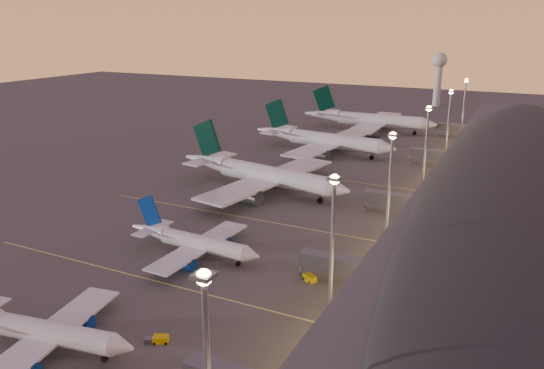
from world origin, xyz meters
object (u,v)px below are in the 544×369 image
at_px(airliner_narrow_north, 193,242).
at_px(baggage_tug_b, 158,339).
at_px(airliner_narrow_south, 37,330).
at_px(airliner_wide_mid, 322,140).
at_px(airliner_wide_far, 368,120).
at_px(baggage_tug_c, 308,277).
at_px(airliner_wide_near, 260,174).
at_px(radar_tower, 439,70).

height_order(airliner_narrow_north, baggage_tug_b, airliner_narrow_north).
xyz_separation_m(airliner_narrow_south, airliner_wide_mid, (-7.61, 146.00, 1.90)).
height_order(airliner_wide_mid, airliner_wide_far, airliner_wide_far).
bearing_deg(baggage_tug_c, airliner_wide_far, 133.46).
xyz_separation_m(airliner_wide_far, baggage_tug_b, (19.91, -187.10, -4.84)).
distance_m(airliner_wide_mid, baggage_tug_b, 138.36).
relative_size(airliner_wide_mid, airliner_wide_far, 0.96).
bearing_deg(airliner_wide_mid, baggage_tug_b, -72.88).
bearing_deg(airliner_wide_near, baggage_tug_b, -64.40).
bearing_deg(airliner_narrow_south, baggage_tug_c, 44.61).
bearing_deg(airliner_narrow_south, airliner_narrow_north, 78.00).
xyz_separation_m(airliner_narrow_north, baggage_tug_c, (28.02, 0.26, -2.64)).
distance_m(radar_tower, baggage_tug_b, 282.92).
distance_m(airliner_narrow_south, airliner_wide_far, 196.92).
bearing_deg(airliner_wide_near, airliner_wide_mid, 100.49).
relative_size(airliner_narrow_south, airliner_narrow_north, 1.01).
distance_m(airliner_wide_mid, baggage_tug_c, 111.47).
relative_size(airliner_narrow_north, airliner_wide_near, 0.55).
distance_m(airliner_wide_far, radar_tower, 97.69).
xyz_separation_m(radar_tower, baggage_tug_c, (17.86, -250.73, -21.30)).
height_order(airliner_narrow_south, radar_tower, radar_tower).
bearing_deg(airliner_wide_far, baggage_tug_b, -84.28).
bearing_deg(radar_tower, airliner_wide_far, -99.43).
distance_m(airliner_narrow_south, radar_tower, 292.70).
relative_size(airliner_narrow_south, radar_tower, 1.08).
distance_m(airliner_narrow_north, radar_tower, 251.89).
height_order(radar_tower, baggage_tug_b, radar_tower).
distance_m(airliner_wide_far, baggage_tug_c, 159.41).
bearing_deg(baggage_tug_b, airliner_narrow_south, -175.93).
height_order(airliner_narrow_south, airliner_wide_near, airliner_wide_near).
xyz_separation_m(airliner_narrow_north, radar_tower, (10.16, 250.99, 18.67)).
relative_size(airliner_wide_mid, baggage_tug_b, 15.13).
height_order(airliner_narrow_north, radar_tower, radar_tower).
bearing_deg(airliner_wide_mid, airliner_narrow_north, -77.63).
bearing_deg(radar_tower, airliner_wide_near, -95.36).
height_order(airliner_wide_far, radar_tower, radar_tower).
bearing_deg(radar_tower, airliner_narrow_south, -92.36).
height_order(airliner_narrow_north, airliner_wide_mid, airliner_wide_mid).
distance_m(radar_tower, baggage_tug_c, 252.27).
relative_size(radar_tower, baggage_tug_b, 7.88).
bearing_deg(radar_tower, baggage_tug_c, -85.93).
distance_m(airliner_narrow_north, baggage_tug_b, 34.33).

